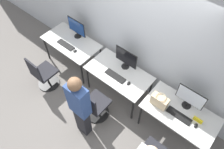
% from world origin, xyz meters
% --- Properties ---
extents(ground_plane, '(20.00, 20.00, 0.00)m').
position_xyz_m(ground_plane, '(0.00, 0.00, 0.00)').
color(ground_plane, slate).
extents(wall_back, '(12.00, 0.05, 2.80)m').
position_xyz_m(wall_back, '(0.00, 0.84, 1.40)').
color(wall_back, '#B7BCC1').
rests_on(wall_back, ground_plane).
extents(desk_left, '(1.29, 0.71, 0.71)m').
position_xyz_m(desk_left, '(-1.37, 0.36, 0.64)').
color(desk_left, silver).
rests_on(desk_left, ground_plane).
extents(monitor_left, '(0.49, 0.16, 0.45)m').
position_xyz_m(monitor_left, '(-1.37, 0.57, 0.96)').
color(monitor_left, black).
rests_on(monitor_left, desk_left).
extents(keyboard_left, '(0.44, 0.13, 0.02)m').
position_xyz_m(keyboard_left, '(-1.37, 0.21, 0.72)').
color(keyboard_left, black).
rests_on(keyboard_left, desk_left).
extents(mouse_left, '(0.06, 0.09, 0.03)m').
position_xyz_m(mouse_left, '(-1.08, 0.20, 0.73)').
color(mouse_left, black).
rests_on(mouse_left, desk_left).
extents(office_chair_left, '(0.48, 0.48, 0.89)m').
position_xyz_m(office_chair_left, '(-1.37, -0.52, 0.37)').
color(office_chair_left, black).
rests_on(office_chair_left, ground_plane).
extents(desk_center, '(1.29, 0.71, 0.71)m').
position_xyz_m(desk_center, '(0.00, 0.36, 0.64)').
color(desk_center, silver).
rests_on(desk_center, ground_plane).
extents(monitor_center, '(0.49, 0.16, 0.45)m').
position_xyz_m(monitor_center, '(0.00, 0.56, 0.96)').
color(monitor_center, black).
rests_on(monitor_center, desk_center).
extents(keyboard_center, '(0.44, 0.13, 0.02)m').
position_xyz_m(keyboard_center, '(0.00, 0.24, 0.72)').
color(keyboard_center, black).
rests_on(keyboard_center, desk_center).
extents(mouse_center, '(0.06, 0.09, 0.03)m').
position_xyz_m(mouse_center, '(0.31, 0.26, 0.73)').
color(mouse_center, black).
rests_on(mouse_center, desk_center).
extents(office_chair_center, '(0.48, 0.48, 0.89)m').
position_xyz_m(office_chair_center, '(-0.01, -0.37, 0.37)').
color(office_chair_center, black).
rests_on(office_chair_center, ground_plane).
extents(person_center, '(0.36, 0.22, 1.65)m').
position_xyz_m(person_center, '(0.04, -0.74, 0.90)').
color(person_center, '#232328').
rests_on(person_center, ground_plane).
extents(desk_right, '(1.29, 0.71, 0.71)m').
position_xyz_m(desk_right, '(1.37, 0.36, 0.64)').
color(desk_right, silver).
rests_on(desk_right, ground_plane).
extents(monitor_right, '(0.49, 0.16, 0.45)m').
position_xyz_m(monitor_right, '(1.37, 0.54, 0.96)').
color(monitor_right, black).
rests_on(monitor_right, desk_right).
extents(keyboard_right, '(0.44, 0.13, 0.02)m').
position_xyz_m(keyboard_right, '(1.37, 0.28, 0.72)').
color(keyboard_right, black).
rests_on(keyboard_right, desk_right).
extents(mouse_right, '(0.06, 0.09, 0.03)m').
position_xyz_m(mouse_right, '(1.67, 0.30, 0.73)').
color(mouse_right, black).
rests_on(mouse_right, desk_right).
extents(handbag, '(0.30, 0.18, 0.25)m').
position_xyz_m(handbag, '(0.98, 0.25, 0.83)').
color(handbag, tan).
rests_on(handbag, desk_right).
extents(placard_right, '(0.16, 0.03, 0.08)m').
position_xyz_m(placard_right, '(1.65, 0.39, 0.75)').
color(placard_right, yellow).
rests_on(placard_right, desk_right).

